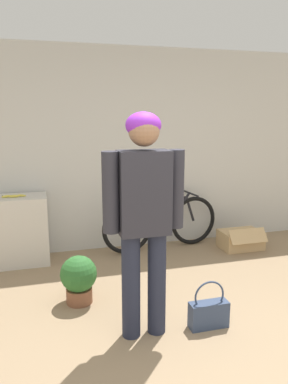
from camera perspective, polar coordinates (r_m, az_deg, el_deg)
name	(u,v)px	position (r m, az deg, el deg)	size (l,w,h in m)	color
wall_back	(124,150)	(4.91, -3.11, 6.34)	(8.00, 0.07, 2.60)	silver
side_shelf	(4,231)	(4.73, -20.54, -5.64)	(1.01, 0.44, 0.82)	beige
person	(144,207)	(2.87, -0.01, -2.35)	(0.64, 0.26, 1.79)	#23283D
bicycle	(161,223)	(4.96, 2.68, -4.74)	(1.63, 0.46, 0.74)	black
banana	(14,196)	(4.58, -19.26, -0.58)	(0.28, 0.08, 0.03)	#EAD64C
handbag	(209,313)	(3.35, 9.83, -17.66)	(0.33, 0.12, 0.42)	#334260
cardboard_box	(241,239)	(5.21, 14.50, -7.02)	(0.54, 0.44, 0.31)	tan
potted_plant	(79,278)	(3.68, -9.92, -12.73)	(0.35, 0.35, 0.46)	brown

